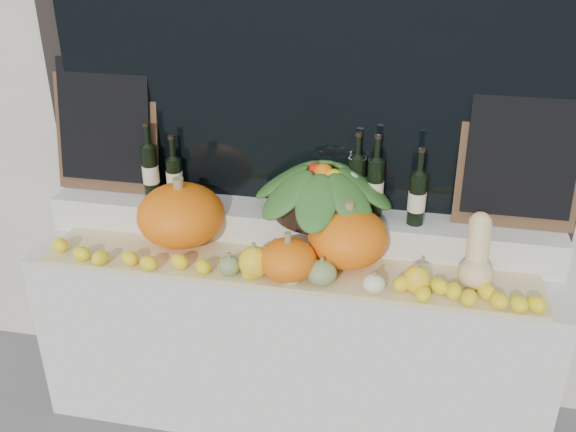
{
  "coord_description": "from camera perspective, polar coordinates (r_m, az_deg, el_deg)",
  "views": [
    {
      "loc": [
        0.47,
        -0.86,
        2.33
      ],
      "look_at": [
        0.0,
        1.45,
        1.12
      ],
      "focal_mm": 40.0,
      "sensor_mm": 36.0,
      "label": 1
    }
  ],
  "objects": [
    {
      "name": "wine_bottle_far_left",
      "position": [
        3.02,
        -12.13,
        3.95
      ],
      "size": [
        0.08,
        0.08,
        0.36
      ],
      "color": "black",
      "rests_on": "rear_tier"
    },
    {
      "name": "wine_bottle_tall",
      "position": [
        2.85,
        6.1,
        2.95
      ],
      "size": [
        0.08,
        0.08,
        0.36
      ],
      "color": "black",
      "rests_on": "rear_tier"
    },
    {
      "name": "wine_bottle_far_right",
      "position": [
        2.77,
        11.4,
        1.6
      ],
      "size": [
        0.08,
        0.08,
        0.34
      ],
      "color": "black",
      "rests_on": "rear_tier"
    },
    {
      "name": "butternut_squash",
      "position": [
        2.65,
        16.46,
        -3.5
      ],
      "size": [
        0.14,
        0.21,
        0.29
      ],
      "color": "#F0C98D",
      "rests_on": "straw_bedding"
    },
    {
      "name": "lemon_heap",
      "position": [
        2.6,
        -0.71,
        -5.17
      ],
      "size": [
        2.2,
        0.16,
        0.06
      ],
      "primitive_type": null,
      "color": "yellow",
      "rests_on": "straw_bedding"
    },
    {
      "name": "rear_tier",
      "position": [
        2.92,
        0.89,
        -0.82
      ],
      "size": [
        2.3,
        0.25,
        0.16
      ],
      "primitive_type": "cube",
      "color": "silver",
      "rests_on": "display_sill"
    },
    {
      "name": "pumpkin_right",
      "position": [
        2.69,
        5.34,
        -1.9
      ],
      "size": [
        0.44,
        0.44,
        0.25
      ],
      "primitive_type": "ellipsoid",
      "rotation": [
        0.0,
        0.0,
        0.38
      ],
      "color": "orange",
      "rests_on": "straw_bedding"
    },
    {
      "name": "chalkboard_right",
      "position": [
        2.81,
        20.07,
        5.28
      ],
      "size": [
        0.5,
        0.14,
        0.61
      ],
      "rotation": [
        -0.18,
        0.0,
        0.0
      ],
      "color": "#4C331E",
      "rests_on": "rear_tier"
    },
    {
      "name": "produce_bowl",
      "position": [
        2.8,
        3.12,
        2.43
      ],
      "size": [
        0.65,
        0.65,
        0.25
      ],
      "color": "black",
      "rests_on": "rear_tier"
    },
    {
      "name": "wine_bottle_near_left",
      "position": [
        3.02,
        -10.05,
        3.46
      ],
      "size": [
        0.08,
        0.08,
        0.3
      ],
      "color": "black",
      "rests_on": "rear_tier"
    },
    {
      "name": "decorative_gourds",
      "position": [
        2.58,
        1.81,
        -4.9
      ],
      "size": [
        0.85,
        0.15,
        0.16
      ],
      "color": "#2E5E1C",
      "rests_on": "straw_bedding"
    },
    {
      "name": "straw_bedding",
      "position": [
        2.72,
        -0.21,
        -4.75
      ],
      "size": [
        2.1,
        0.32,
        0.02
      ],
      "primitive_type": "cube",
      "color": "tan",
      "rests_on": "display_sill"
    },
    {
      "name": "pumpkin_center",
      "position": [
        2.59,
        -0.01,
        -3.93
      ],
      "size": [
        0.28,
        0.28,
        0.17
      ],
      "primitive_type": "ellipsoid",
      "rotation": [
        0.0,
        0.0,
        0.23
      ],
      "color": "orange",
      "rests_on": "straw_bedding"
    },
    {
      "name": "pumpkin_left",
      "position": [
        2.87,
        -9.49,
        0.08
      ],
      "size": [
        0.47,
        0.47,
        0.27
      ],
      "primitive_type": "ellipsoid",
      "rotation": [
        0.0,
        0.0,
        -0.25
      ],
      "color": "orange",
      "rests_on": "straw_bedding"
    },
    {
      "name": "display_sill",
      "position": [
        3.08,
        0.28,
        -10.71
      ],
      "size": [
        2.3,
        0.55,
        0.88
      ],
      "primitive_type": "cube",
      "color": "silver",
      "rests_on": "ground"
    },
    {
      "name": "wine_bottle_near_right",
      "position": [
        2.81,
        7.73,
        2.59
      ],
      "size": [
        0.08,
        0.08,
        0.37
      ],
      "color": "black",
      "rests_on": "rear_tier"
    },
    {
      "name": "chalkboard_left",
      "position": [
        3.1,
        -15.94,
        7.91
      ],
      "size": [
        0.5,
        0.14,
        0.61
      ],
      "rotation": [
        -0.18,
        0.0,
        0.0
      ],
      "color": "#4C331E",
      "rests_on": "rear_tier"
    }
  ]
}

